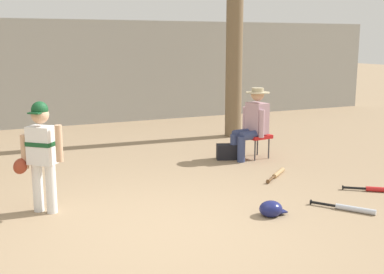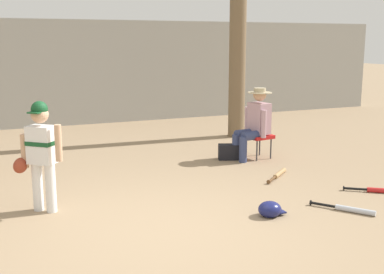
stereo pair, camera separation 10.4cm
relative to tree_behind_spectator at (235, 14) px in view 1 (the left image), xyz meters
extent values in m
plane|color=#937A5B|center=(-3.23, -4.35, -2.51)|extent=(60.00, 60.00, 0.00)
cube|color=#9E9E99|center=(-3.23, 2.88, -1.28)|extent=(18.00, 0.36, 2.46)
cylinder|color=brown|center=(0.00, 0.00, 0.21)|extent=(0.34, 0.34, 5.44)
cone|color=brown|center=(0.00, 0.00, -2.51)|extent=(0.51, 0.51, 0.21)
cylinder|color=white|center=(-4.19, -3.26, -2.22)|extent=(0.12, 0.12, 0.58)
cylinder|color=white|center=(-4.32, -3.14, -2.22)|extent=(0.12, 0.12, 0.58)
cube|color=white|center=(-4.25, -3.20, -1.71)|extent=(0.36, 0.35, 0.44)
cube|color=#144723|center=(-4.25, -3.20, -1.69)|extent=(0.37, 0.36, 0.05)
sphere|color=tan|center=(-4.25, -3.20, -1.36)|extent=(0.20, 0.20, 0.20)
sphere|color=#144723|center=(-4.25, -3.20, -1.30)|extent=(0.19, 0.19, 0.19)
cube|color=#144723|center=(-4.31, -3.27, -1.32)|extent=(0.17, 0.17, 0.02)
cylinder|color=tan|center=(-4.09, -3.37, -1.67)|extent=(0.11, 0.11, 0.42)
cylinder|color=tan|center=(-4.44, -3.09, -1.79)|extent=(0.11, 0.11, 0.40)
ellipsoid|color=#933823|center=(-4.49, -3.12, -1.95)|extent=(0.24, 0.24, 0.18)
cube|color=red|center=(-0.58, -1.89, -2.13)|extent=(0.45, 0.45, 0.06)
cylinder|color=#333338|center=(-0.71, -2.06, -2.32)|extent=(0.02, 0.02, 0.38)
cylinder|color=#333338|center=(-0.75, -1.76, -2.32)|extent=(0.02, 0.02, 0.38)
cylinder|color=#333338|center=(-0.41, -2.02, -2.32)|extent=(0.02, 0.02, 0.38)
cylinder|color=#333338|center=(-0.45, -1.72, -2.32)|extent=(0.02, 0.02, 0.38)
cylinder|color=navy|center=(-0.96, -2.04, -2.29)|extent=(0.13, 0.13, 0.43)
cylinder|color=navy|center=(-0.99, -1.84, -2.29)|extent=(0.13, 0.13, 0.43)
cylinder|color=navy|center=(-0.77, -2.01, -2.08)|extent=(0.42, 0.20, 0.15)
cylinder|color=navy|center=(-0.79, -1.82, -2.08)|extent=(0.42, 0.20, 0.15)
cube|color=#B28C99|center=(-0.58, -1.89, -1.82)|extent=(0.29, 0.39, 0.52)
cylinder|color=#B28C99|center=(-0.63, -2.12, -1.88)|extent=(0.10, 0.10, 0.46)
cylinder|color=#B28C99|center=(-0.69, -1.68, -1.88)|extent=(0.10, 0.10, 0.46)
sphere|color=tan|center=(-0.58, -1.89, -1.42)|extent=(0.22, 0.22, 0.22)
cylinder|color=tan|center=(-0.58, -1.89, -1.38)|extent=(0.40, 0.40, 0.02)
cylinder|color=tan|center=(-0.58, -1.89, -1.35)|extent=(0.20, 0.20, 0.09)
cube|color=black|center=(-1.10, -1.78, -2.38)|extent=(0.38, 0.29, 0.26)
cylinder|color=#B7BCC6|center=(-0.94, -4.69, -2.47)|extent=(0.32, 0.41, 0.07)
cylinder|color=black|center=(-1.16, -4.38, -2.47)|extent=(0.20, 0.27, 0.03)
cylinder|color=black|center=(-1.25, -4.26, -2.47)|extent=(0.06, 0.05, 0.06)
cylinder|color=red|center=(-0.06, -4.25, -2.47)|extent=(0.40, 0.32, 0.07)
cylinder|color=black|center=(-0.36, -4.03, -2.47)|extent=(0.26, 0.20, 0.03)
cylinder|color=black|center=(-0.48, -3.94, -2.47)|extent=(0.05, 0.06, 0.06)
cylinder|color=tan|center=(-0.85, -2.97, -2.47)|extent=(0.38, 0.33, 0.07)
cylinder|color=brown|center=(-1.13, -3.20, -2.47)|extent=(0.25, 0.21, 0.03)
cylinder|color=brown|center=(-1.25, -3.30, -2.47)|extent=(0.05, 0.05, 0.06)
ellipsoid|color=navy|center=(-1.91, -4.39, -2.43)|extent=(0.27, 0.25, 0.19)
cube|color=navy|center=(-1.78, -4.39, -2.47)|extent=(0.11, 0.14, 0.02)
camera|label=1|loc=(-4.90, -8.86, -0.54)|focal=45.54mm
camera|label=2|loc=(-4.80, -8.90, -0.54)|focal=45.54mm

